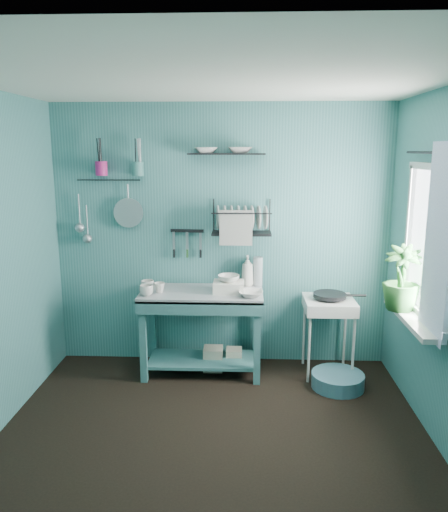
{
  "coord_description": "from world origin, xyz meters",
  "views": [
    {
      "loc": [
        0.22,
        -3.22,
        2.07
      ],
      "look_at": [
        0.05,
        0.85,
        1.2
      ],
      "focal_mm": 35.0,
      "sensor_mm": 36.0,
      "label": 1
    }
  ],
  "objects_px": {
    "wash_tub": "(229,287)",
    "utensil_cup_magenta": "(101,168)",
    "soap_bottle": "(247,271)",
    "hotplate_stand": "(328,336)",
    "potted_plant": "(402,278)",
    "mug_right": "(148,286)",
    "mug_mid": "(159,288)",
    "colander": "(128,213)",
    "utensil_cup_teal": "(138,169)",
    "storage_tin_large": "(213,359)",
    "work_counter": "(202,332)",
    "storage_tin_small": "(234,359)",
    "mug_left": "(146,290)",
    "dish_rack": "(242,217)",
    "water_bottle": "(258,271)",
    "frying_pan": "(330,295)",
    "floor_basin": "(338,380)"
  },
  "relations": [
    {
      "from": "wash_tub",
      "to": "utensil_cup_magenta",
      "type": "height_order",
      "value": "utensil_cup_magenta"
    },
    {
      "from": "soap_bottle",
      "to": "utensil_cup_magenta",
      "type": "xyz_separation_m",
      "value": [
        -1.36,
        0.03,
        0.96
      ]
    },
    {
      "from": "hotplate_stand",
      "to": "wash_tub",
      "type": "bearing_deg",
      "value": -175.27
    },
    {
      "from": "soap_bottle",
      "to": "potted_plant",
      "type": "distance_m",
      "value": 1.44
    },
    {
      "from": "mug_right",
      "to": "wash_tub",
      "type": "bearing_deg",
      "value": -1.53
    },
    {
      "from": "mug_mid",
      "to": "colander",
      "type": "xyz_separation_m",
      "value": [
        -0.33,
        0.32,
        0.64
      ]
    },
    {
      "from": "utensil_cup_teal",
      "to": "storage_tin_large",
      "type": "bearing_deg",
      "value": -14.6
    },
    {
      "from": "mug_right",
      "to": "potted_plant",
      "type": "bearing_deg",
      "value": -15.24
    },
    {
      "from": "work_counter",
      "to": "colander",
      "type": "bearing_deg",
      "value": 155.37
    },
    {
      "from": "work_counter",
      "to": "storage_tin_small",
      "type": "height_order",
      "value": "work_counter"
    },
    {
      "from": "mug_left",
      "to": "mug_mid",
      "type": "distance_m",
      "value": 0.14
    },
    {
      "from": "dish_rack",
      "to": "utensil_cup_magenta",
      "type": "height_order",
      "value": "utensil_cup_magenta"
    },
    {
      "from": "storage_tin_large",
      "to": "mug_left",
      "type": "bearing_deg",
      "value": -160.1
    },
    {
      "from": "utensil_cup_magenta",
      "to": "mug_left",
      "type": "bearing_deg",
      "value": -40.3
    },
    {
      "from": "mug_left",
      "to": "mug_right",
      "type": "height_order",
      "value": "same"
    },
    {
      "from": "storage_tin_large",
      "to": "water_bottle",
      "type": "bearing_deg",
      "value": 22.04
    },
    {
      "from": "water_bottle",
      "to": "utensil_cup_magenta",
      "type": "relative_size",
      "value": 2.15
    },
    {
      "from": "colander",
      "to": "potted_plant",
      "type": "height_order",
      "value": "colander"
    },
    {
      "from": "water_bottle",
      "to": "storage_tin_small",
      "type": "distance_m",
      "value": 0.87
    },
    {
      "from": "mug_left",
      "to": "storage_tin_large",
      "type": "relative_size",
      "value": 0.56
    },
    {
      "from": "frying_pan",
      "to": "soap_bottle",
      "type": "bearing_deg",
      "value": 166.74
    },
    {
      "from": "water_bottle",
      "to": "hotplate_stand",
      "type": "distance_m",
      "value": 0.89
    },
    {
      "from": "storage_tin_small",
      "to": "potted_plant",
      "type": "bearing_deg",
      "value": -26.48
    },
    {
      "from": "work_counter",
      "to": "mug_mid",
      "type": "height_order",
      "value": "mug_mid"
    },
    {
      "from": "hotplate_stand",
      "to": "dish_rack",
      "type": "height_order",
      "value": "dish_rack"
    },
    {
      "from": "utensil_cup_magenta",
      "to": "soap_bottle",
      "type": "bearing_deg",
      "value": -1.4
    },
    {
      "from": "mug_mid",
      "to": "wash_tub",
      "type": "xyz_separation_m",
      "value": [
        0.63,
        0.04,
        0.0
      ]
    },
    {
      "from": "work_counter",
      "to": "colander",
      "type": "relative_size",
      "value": 4.0
    },
    {
      "from": "work_counter",
      "to": "storage_tin_large",
      "type": "distance_m",
      "value": 0.31
    },
    {
      "from": "mug_right",
      "to": "colander",
      "type": "xyz_separation_m",
      "value": [
        -0.21,
        0.26,
        0.64
      ]
    },
    {
      "from": "work_counter",
      "to": "potted_plant",
      "type": "height_order",
      "value": "potted_plant"
    },
    {
      "from": "mug_left",
      "to": "water_bottle",
      "type": "height_order",
      "value": "water_bottle"
    },
    {
      "from": "utensil_cup_teal",
      "to": "wash_tub",
      "type": "bearing_deg",
      "value": -16.53
    },
    {
      "from": "mug_right",
      "to": "storage_tin_small",
      "type": "relative_size",
      "value": 0.61
    },
    {
      "from": "mug_right",
      "to": "utensil_cup_magenta",
      "type": "xyz_separation_m",
      "value": [
        -0.44,
        0.23,
        1.06
      ]
    },
    {
      "from": "utensil_cup_teal",
      "to": "potted_plant",
      "type": "relative_size",
      "value": 0.25
    },
    {
      "from": "utensil_cup_teal",
      "to": "potted_plant",
      "type": "height_order",
      "value": "utensil_cup_teal"
    },
    {
      "from": "utensil_cup_teal",
      "to": "storage_tin_large",
      "type": "distance_m",
      "value": 1.93
    },
    {
      "from": "frying_pan",
      "to": "colander",
      "type": "height_order",
      "value": "colander"
    },
    {
      "from": "mug_right",
      "to": "colander",
      "type": "relative_size",
      "value": 0.44
    },
    {
      "from": "hotplate_stand",
      "to": "floor_basin",
      "type": "distance_m",
      "value": 0.42
    },
    {
      "from": "dish_rack",
      "to": "utensil_cup_magenta",
      "type": "relative_size",
      "value": 4.23
    },
    {
      "from": "dish_rack",
      "to": "potted_plant",
      "type": "relative_size",
      "value": 1.06
    },
    {
      "from": "work_counter",
      "to": "wash_tub",
      "type": "relative_size",
      "value": 4.0
    },
    {
      "from": "floor_basin",
      "to": "storage_tin_large",
      "type": "bearing_deg",
      "value": 164.01
    },
    {
      "from": "mug_mid",
      "to": "hotplate_stand",
      "type": "bearing_deg",
      "value": 3.02
    },
    {
      "from": "utensil_cup_magenta",
      "to": "water_bottle",
      "type": "bearing_deg",
      "value": -0.52
    },
    {
      "from": "utensil_cup_teal",
      "to": "storage_tin_small",
      "type": "bearing_deg",
      "value": -9.63
    },
    {
      "from": "soap_bottle",
      "to": "colander",
      "type": "bearing_deg",
      "value": 176.8
    },
    {
      "from": "water_bottle",
      "to": "utensil_cup_magenta",
      "type": "distance_m",
      "value": 1.75
    }
  ]
}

